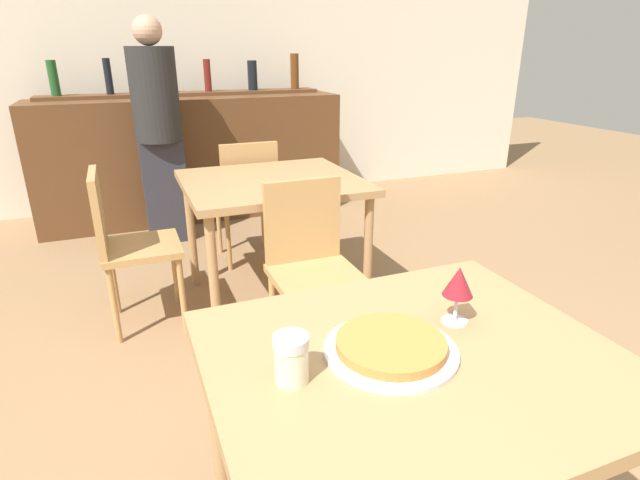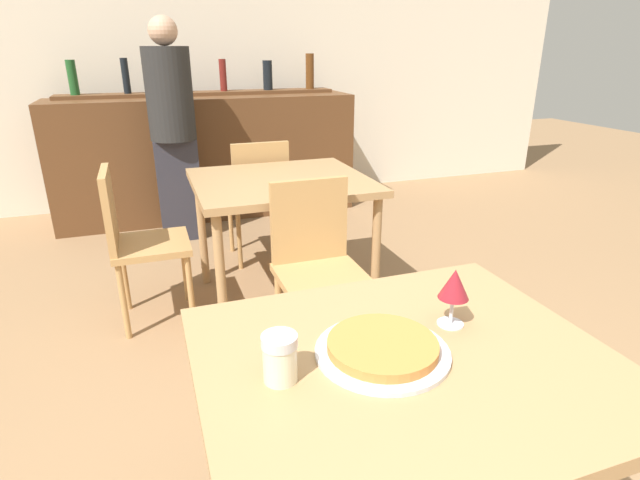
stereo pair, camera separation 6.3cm
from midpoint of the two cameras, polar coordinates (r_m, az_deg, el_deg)
The scene contains 12 objects.
wall_back at distance 5.07m, azimuth -16.43°, elevation 19.79°, with size 8.00×0.05×2.80m.
dining_table_near at distance 1.29m, azimuth 9.11°, elevation -16.12°, with size 0.98×0.83×0.76m.
dining_table_far at distance 2.87m, azimuth -6.11°, elevation 5.29°, with size 0.97×0.89×0.75m.
bar_counter at distance 4.66m, azimuth -14.63°, elevation 9.05°, with size 2.60×0.56×1.05m.
bar_back_shelf at distance 4.72m, azimuth -15.15°, elevation 16.47°, with size 2.39×0.24×0.34m.
chair_far_side_front at distance 2.37m, azimuth -1.84°, elevation -2.17°, with size 0.40×0.40×0.87m.
chair_far_side_back at distance 3.49m, azimuth -8.82°, elevation 5.30°, with size 0.40×0.40×0.87m.
chair_far_side_left at distance 2.82m, azimuth -22.05°, elevation 0.16°, with size 0.40×0.40×0.87m.
pizza_tray at distance 1.23m, azimuth 6.60°, elevation -12.04°, with size 0.32×0.32×0.04m.
cheese_shaker at distance 1.11m, azimuth -4.96°, elevation -13.35°, with size 0.08×0.08×0.11m.
person_standing at distance 4.00m, azimuth -18.44°, elevation 12.22°, with size 0.34×0.34×1.66m.
wine_glass at distance 1.34m, azimuth 14.25°, elevation -4.81°, with size 0.08×0.08×0.16m.
Camera 1 is at (-0.59, -0.86, 1.45)m, focal length 28.00 mm.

